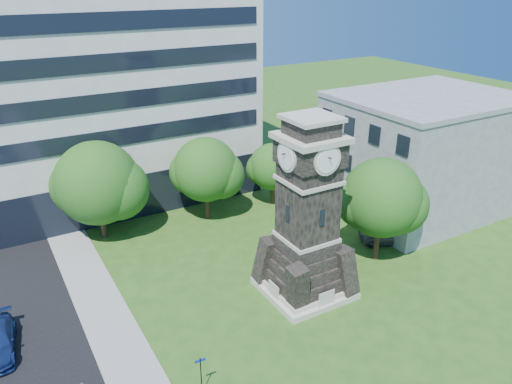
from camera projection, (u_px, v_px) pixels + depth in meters
ground at (283, 320)px, 31.16m from camera, size 160.00×160.00×0.00m
sidewalk at (110, 324)px, 30.74m from camera, size 3.00×70.00×0.06m
clock_tower at (307, 221)px, 32.00m from camera, size 5.40×5.40×12.22m
office_tall at (99, 43)px, 44.46m from camera, size 26.20×15.11×28.60m
office_low at (423, 153)px, 44.57m from camera, size 15.20×12.20×10.40m
car_east_lot at (388, 235)px, 40.08m from camera, size 4.96×3.74×1.25m
park_bench at (316, 280)px, 34.37m from camera, size 1.73×0.46×0.89m
street_sign at (201, 372)px, 25.11m from camera, size 0.56×0.06×2.34m
tree_nw at (99, 185)px, 39.25m from camera, size 7.36×6.69×8.15m
tree_nc at (207, 171)px, 42.44m from camera, size 6.11×5.55×7.40m
tree_ne at (273, 168)px, 45.61m from camera, size 4.76×4.33×5.88m
tree_east at (382, 200)px, 35.97m from camera, size 6.41×5.83×8.01m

